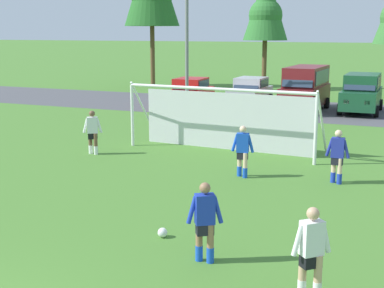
{
  "coord_description": "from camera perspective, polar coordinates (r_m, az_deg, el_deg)",
  "views": [
    {
      "loc": [
        6.57,
        -4.81,
        4.52
      ],
      "look_at": [
        0.97,
        8.62,
        1.46
      ],
      "focal_mm": 50.45,
      "sensor_mm": 36.0,
      "label": 1
    }
  ],
  "objects": [
    {
      "name": "parked_car_slot_center_left",
      "position": [
        31.79,
        11.92,
        5.9
      ],
      "size": [
        2.35,
        4.88,
        2.52
      ],
      "color": "maroon",
      "rests_on": "ground"
    },
    {
      "name": "parked_car_slot_left",
      "position": [
        33.37,
        6.2,
        5.55
      ],
      "size": [
        2.05,
        4.2,
        1.72
      ],
      "color": "#B2B2BC",
      "rests_on": "ground"
    },
    {
      "name": "ground_plane",
      "position": [
        21.36,
        4.17,
        -0.36
      ],
      "size": [
        400.0,
        400.0,
        0.0
      ],
      "primitive_type": "plane",
      "color": "#477A2D"
    },
    {
      "name": "player_winger_left",
      "position": [
        10.72,
        1.36,
        -8.3
      ],
      "size": [
        0.7,
        0.41,
        1.64
      ],
      "color": "#936B4C",
      "rests_on": "ground"
    },
    {
      "name": "player_striker_near",
      "position": [
        20.33,
        -10.46,
        1.21
      ],
      "size": [
        0.72,
        0.4,
        1.64
      ],
      "color": "brown",
      "rests_on": "ground"
    },
    {
      "name": "street_lamp",
      "position": [
        28.8,
        -0.18,
        9.69
      ],
      "size": [
        2.0,
        0.32,
        6.57
      ],
      "color": "slate",
      "rests_on": "ground"
    },
    {
      "name": "soccer_goal",
      "position": [
        20.61,
        3.51,
        2.85
      ],
      "size": [
        7.51,
        2.35,
        2.57
      ],
      "color": "white",
      "rests_on": "ground"
    },
    {
      "name": "player_trailing_back",
      "position": [
        9.55,
        12.48,
        -11.2
      ],
      "size": [
        0.64,
        0.52,
        1.64
      ],
      "color": "tan",
      "rests_on": "ground"
    },
    {
      "name": "parked_car_slot_far_left",
      "position": [
        32.74,
        -0.19,
        5.5
      ],
      "size": [
        2.18,
        4.27,
        1.72
      ],
      "color": "red",
      "rests_on": "ground"
    },
    {
      "name": "parking_lot_strip",
      "position": [
        32.13,
        10.6,
        3.61
      ],
      "size": [
        52.0,
        8.4,
        0.01
      ],
      "primitive_type": "cube",
      "color": "#4C4C51",
      "rests_on": "ground"
    },
    {
      "name": "player_winger_right",
      "position": [
        16.73,
        15.11,
        -1.3
      ],
      "size": [
        0.73,
        0.26,
        1.64
      ],
      "color": "beige",
      "rests_on": "ground"
    },
    {
      "name": "tree_mid_left",
      "position": [
        42.73,
        7.81,
        14.13
      ],
      "size": [
        3.42,
        3.42,
        9.13
      ],
      "color": "brown",
      "rests_on": "ground"
    },
    {
      "name": "soccer_ball",
      "position": [
        12.2,
        -3.13,
        -9.33
      ],
      "size": [
        0.22,
        0.22,
        0.22
      ],
      "color": "white",
      "rests_on": "ground"
    },
    {
      "name": "player_defender_far",
      "position": [
        16.92,
        5.37,
        -0.79
      ],
      "size": [
        0.75,
        0.31,
        1.64
      ],
      "color": "beige",
      "rests_on": "ground"
    },
    {
      "name": "parked_car_slot_center",
      "position": [
        31.73,
        17.5,
        5.18
      ],
      "size": [
        2.15,
        4.61,
        2.16
      ],
      "color": "#194C2D",
      "rests_on": "ground"
    }
  ]
}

